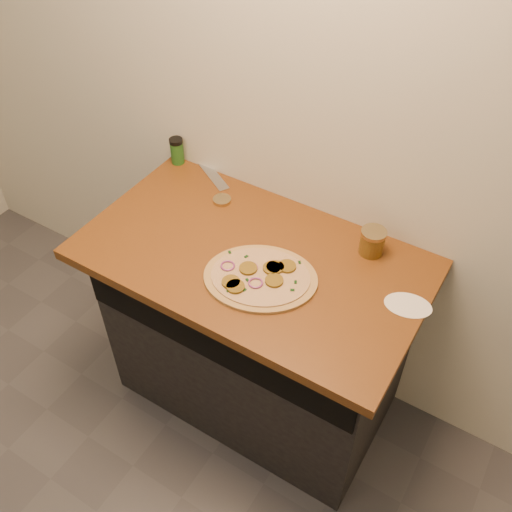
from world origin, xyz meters
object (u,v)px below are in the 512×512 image
Objects in this scene: spice_shaker at (177,151)px; salsa_jar at (372,242)px; chefs_knife at (204,164)px; pizza at (260,277)px.

salsa_jar is at bearing -5.06° from spice_shaker.
salsa_jar is (0.79, -0.12, 0.04)m from chefs_knife.
salsa_jar is (0.26, 0.31, 0.04)m from pizza.
pizza is at bearing -39.04° from chefs_knife.
chefs_knife is at bearing 140.96° from pizza.
salsa_jar is at bearing 50.28° from pizza.
spice_shaker is (-0.63, 0.39, 0.05)m from pizza.
chefs_knife is 3.16× the size of salsa_jar.
pizza is 0.74m from spice_shaker.
pizza reaches higher than chefs_knife.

